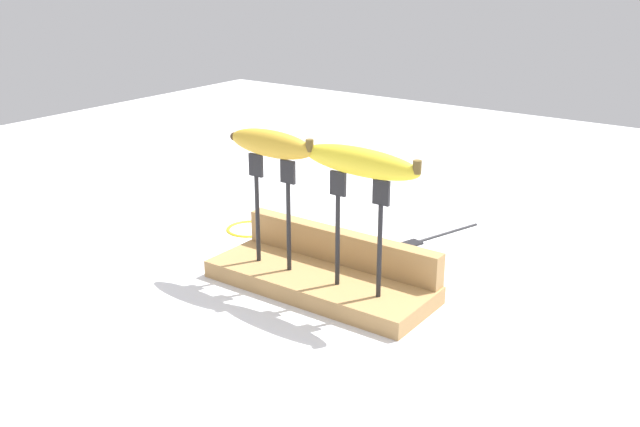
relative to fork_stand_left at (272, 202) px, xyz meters
The scene contains 10 objects.
ground_plane 0.16m from the fork_stand_left, 11.36° to the left, with size 3.00×3.00×0.00m, color silver.
wooden_board 0.15m from the fork_stand_left, 11.36° to the left, with size 0.37×0.14×0.03m, color #A87F4C.
board_backstop 0.14m from the fork_stand_left, 42.66° to the left, with size 0.36×0.03×0.05m, color #A87F4C.
fork_stand_left is the anchor object (origin of this frame).
fork_stand_right 0.16m from the fork_stand_left, ahead, with size 0.10×0.01×0.18m.
banana_raised_left 0.09m from the fork_stand_left, behind, with size 0.17×0.04×0.04m.
banana_raised_right 0.18m from the fork_stand_left, ahead, with size 0.20×0.05×0.04m.
fork_fallen_near 0.36m from the fork_stand_left, 69.23° to the left, with size 0.07×0.19×0.01m.
banana_chunk_near 0.23m from the fork_stand_left, 46.74° to the left, with size 0.07×0.07×0.04m.
wire_coil 0.28m from the fork_stand_left, 140.44° to the left, with size 0.09×0.09×0.01m, color gold.
Camera 1 is at (0.61, -0.84, 0.50)m, focal length 40.63 mm.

